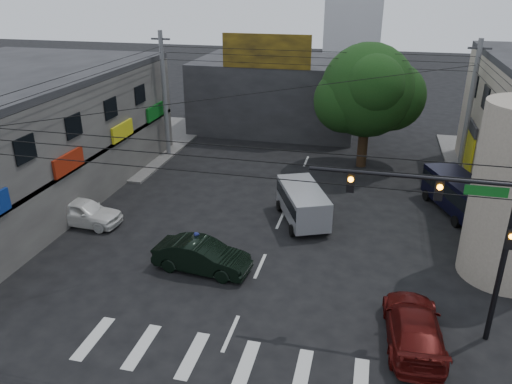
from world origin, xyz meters
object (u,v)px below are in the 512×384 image
at_px(traffic_gantry, 459,220).
at_px(maroon_sedan, 414,327).
at_px(white_compact, 83,212).
at_px(dark_sedan, 202,256).
at_px(navy_van, 458,195).
at_px(utility_pole_far_right, 469,112).
at_px(silver_minivan, 303,205).
at_px(traffic_officer, 198,248).
at_px(street_tree, 367,91).
at_px(utility_pole_far_left, 165,96).

distance_m(traffic_gantry, maroon_sedan, 4.34).
xyz_separation_m(white_compact, maroon_sedan, (17.25, -5.88, -0.02)).
relative_size(dark_sedan, white_compact, 1.06).
bearing_deg(dark_sedan, navy_van, -46.74).
relative_size(dark_sedan, navy_van, 0.83).
bearing_deg(traffic_gantry, utility_pole_far_right, 81.06).
xyz_separation_m(silver_minivan, navy_van, (8.54, 3.35, 0.06)).
bearing_deg(traffic_officer, silver_minivan, 14.47).
bearing_deg(white_compact, dark_sedan, -108.27).
height_order(traffic_gantry, maroon_sedan, traffic_gantry).
xyz_separation_m(traffic_gantry, silver_minivan, (-6.62, 8.16, -3.84)).
bearing_deg(silver_minivan, traffic_officer, 119.24).
bearing_deg(traffic_gantry, navy_van, 80.52).
height_order(dark_sedan, navy_van, navy_van).
bearing_deg(utility_pole_far_right, silver_minivan, -136.41).
relative_size(street_tree, maroon_sedan, 1.72).
height_order(street_tree, silver_minivan, street_tree).
relative_size(utility_pole_far_left, utility_pole_far_right, 1.00).
height_order(utility_pole_far_right, dark_sedan, utility_pole_far_right).
xyz_separation_m(maroon_sedan, navy_van, (2.99, 12.38, 0.33)).
bearing_deg(maroon_sedan, traffic_officer, -23.71).
bearing_deg(traffic_officer, navy_van, -3.55).
bearing_deg(silver_minivan, maroon_sedan, -172.18).
height_order(maroon_sedan, silver_minivan, silver_minivan).
xyz_separation_m(dark_sedan, maroon_sedan, (9.31, -2.92, -0.03)).
bearing_deg(utility_pole_far_left, maroon_sedan, -46.02).
height_order(street_tree, dark_sedan, street_tree).
xyz_separation_m(utility_pole_far_left, navy_van, (20.25, -5.49, -3.55)).
xyz_separation_m(street_tree, dark_sedan, (-6.55, -15.96, -4.73)).
relative_size(utility_pole_far_right, silver_minivan, 1.84).
height_order(navy_van, traffic_officer, navy_van).
xyz_separation_m(utility_pole_far_left, utility_pole_far_right, (21.00, 0.00, 0.00)).
height_order(dark_sedan, white_compact, dark_sedan).
bearing_deg(silver_minivan, utility_pole_far_left, 29.20).
height_order(utility_pole_far_left, navy_van, utility_pole_far_left).
bearing_deg(white_compact, street_tree, -45.98).
height_order(dark_sedan, traffic_officer, traffic_officer).
bearing_deg(traffic_officer, utility_pole_far_left, 79.18).
xyz_separation_m(utility_pole_far_left, traffic_officer, (7.54, -14.37, -3.80)).
bearing_deg(dark_sedan, silver_minivan, -25.93).
distance_m(silver_minivan, traffic_officer, 6.93).
distance_m(traffic_gantry, traffic_officer, 11.81).
relative_size(maroon_sedan, silver_minivan, 1.01).
height_order(white_compact, silver_minivan, silver_minivan).
height_order(street_tree, traffic_officer, street_tree).
xyz_separation_m(utility_pole_far_left, maroon_sedan, (17.25, -17.88, -3.88)).
height_order(utility_pole_far_left, white_compact, utility_pole_far_left).
xyz_separation_m(utility_pole_far_right, maroon_sedan, (-3.75, -17.88, -3.88)).
relative_size(traffic_gantry, utility_pole_far_right, 0.78).
relative_size(white_compact, silver_minivan, 0.88).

